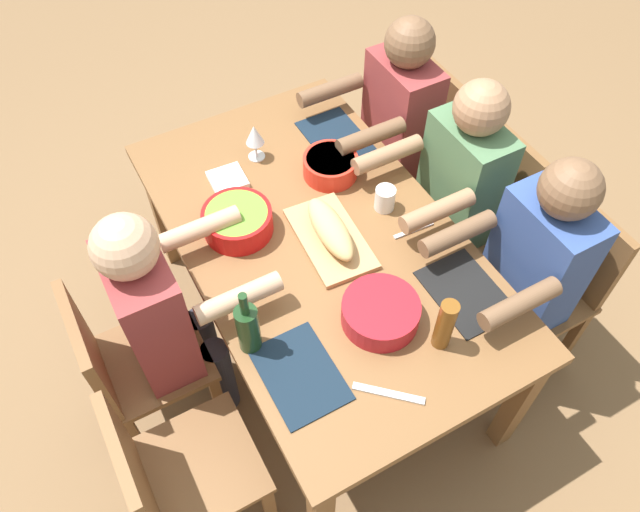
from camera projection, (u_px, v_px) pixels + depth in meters
name	position (u px, v px, depth m)	size (l,w,h in m)	color
ground_plane	(320.00, 337.00, 2.91)	(8.00, 8.00, 0.00)	brown
dining_table	(320.00, 252.00, 2.39)	(1.69, 0.98, 0.74)	brown
chair_near_right	(173.00, 474.00, 2.05)	(0.40, 0.40, 0.85)	brown
chair_far_left	(419.00, 145.00, 3.02)	(0.40, 0.40, 0.85)	brown
diner_far_left	(392.00, 123.00, 2.79)	(0.41, 0.53, 1.20)	#2D2D38
chair_far_center	(478.00, 207.00, 2.77)	(0.40, 0.40, 0.85)	brown
diner_far_center	(453.00, 188.00, 2.54)	(0.41, 0.53, 1.20)	#2D2D38
chair_near_center	(129.00, 363.00, 2.29)	(0.40, 0.40, 0.85)	brown
diner_near_center	(164.00, 312.00, 2.18)	(0.41, 0.53, 1.20)	#2D2D38
chair_far_right	(549.00, 281.00, 2.52)	(0.40, 0.40, 0.85)	brown
diner_far_right	(528.00, 267.00, 2.30)	(0.41, 0.53, 1.20)	#2D2D38
serving_bowl_salad	(237.00, 220.00, 2.31)	(0.26, 0.26, 0.10)	red
serving_bowl_greens	(381.00, 311.00, 2.07)	(0.27, 0.27, 0.09)	#B21923
serving_bowl_pasta	(330.00, 165.00, 2.49)	(0.22, 0.22, 0.09)	red
cutting_board	(330.00, 238.00, 2.31)	(0.40, 0.22, 0.02)	tan
bread_loaf	(331.00, 229.00, 2.27)	(0.32, 0.11, 0.09)	tan
wine_bottle	(248.00, 328.00, 1.96)	(0.08, 0.08, 0.29)	#193819
beer_bottle	(445.00, 325.00, 1.97)	(0.06, 0.06, 0.22)	brown
wine_glass	(254.00, 136.00, 2.50)	(0.08, 0.08, 0.17)	silver
placemat_near_right	(300.00, 374.00, 1.98)	(0.32, 0.23, 0.01)	#142333
placemat_far_left	(335.00, 136.00, 2.67)	(0.32, 0.23, 0.01)	#142333
cup_far_center	(385.00, 199.00, 2.38)	(0.08, 0.08, 0.10)	white
fork_far_center	(414.00, 230.00, 2.35)	(0.02, 0.17, 0.01)	silver
placemat_far_right	(465.00, 292.00, 2.17)	(0.32, 0.23, 0.01)	black
carving_knife	(388.00, 393.00, 1.94)	(0.23, 0.02, 0.01)	silver
napkin_stack	(228.00, 179.00, 2.50)	(0.14, 0.14, 0.02)	white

